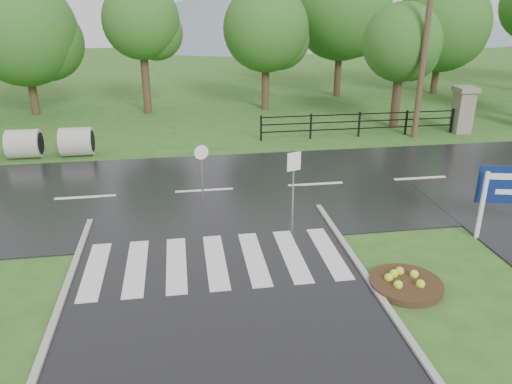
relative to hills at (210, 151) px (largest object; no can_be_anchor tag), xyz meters
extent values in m
cube|color=black|center=(-3.49, -55.00, 15.54)|extent=(90.00, 8.00, 0.04)
cube|color=silver|center=(-6.49, -60.00, 15.60)|extent=(0.50, 2.80, 0.02)
cube|color=silver|center=(-5.49, -60.00, 15.60)|extent=(0.50, 2.80, 0.02)
cube|color=silver|center=(-4.49, -60.00, 15.60)|extent=(0.50, 2.80, 0.02)
cube|color=silver|center=(-3.49, -60.00, 15.60)|extent=(0.50, 2.80, 0.02)
cube|color=silver|center=(-2.49, -60.00, 15.60)|extent=(0.50, 2.80, 0.02)
cube|color=silver|center=(-1.49, -60.00, 15.60)|extent=(0.50, 2.80, 0.02)
cube|color=silver|center=(-0.49, -60.00, 15.60)|extent=(0.50, 2.80, 0.02)
cube|color=gray|center=(9.51, -49.00, 16.54)|extent=(0.80, 0.80, 2.00)
cube|color=#6B6659|center=(9.51, -49.00, 17.66)|extent=(1.00, 1.00, 0.24)
cube|color=black|center=(4.26, -49.00, 15.94)|extent=(9.50, 0.05, 0.05)
cube|color=black|center=(4.26, -49.00, 16.29)|extent=(9.50, 0.05, 0.05)
cube|color=black|center=(4.26, -49.00, 16.64)|extent=(9.50, 0.05, 0.05)
cube|color=black|center=(-0.49, -49.00, 16.14)|extent=(0.08, 0.08, 1.20)
cube|color=black|center=(9.01, -49.00, 16.14)|extent=(0.08, 0.08, 1.20)
sphere|color=slate|center=(4.51, 0.00, -1.74)|extent=(48.00, 48.00, 48.00)
sphere|color=slate|center=(32.51, 0.00, 2.58)|extent=(36.00, 36.00, 36.00)
cylinder|color=#9E9B93|center=(-10.65, -50.00, 16.14)|extent=(1.30, 1.20, 1.20)
cylinder|color=#9E9B93|center=(-8.55, -50.00, 16.14)|extent=(1.30, 1.20, 1.20)
cube|color=silver|center=(3.91, -59.73, 16.53)|extent=(0.12, 0.12, 1.99)
cylinder|color=#332111|center=(0.84, -61.84, 15.62)|extent=(1.70, 1.70, 0.17)
cube|color=#939399|center=(-0.92, -57.52, 16.52)|extent=(0.04, 0.04, 1.96)
cube|color=white|center=(-0.92, -57.54, 17.34)|extent=(0.45, 0.17, 0.57)
cylinder|color=#939399|center=(-3.58, -56.11, 16.48)|extent=(0.06, 0.06, 1.88)
cylinder|color=white|center=(-3.58, -56.13, 17.32)|extent=(0.45, 0.16, 0.47)
cylinder|color=#473523|center=(6.87, -49.50, 19.60)|extent=(0.27, 0.27, 8.12)
cylinder|color=#3D2B1C|center=(6.68, -47.50, 17.29)|extent=(0.47, 0.47, 3.50)
sphere|color=#275D1D|center=(6.68, -47.50, 19.73)|extent=(3.79, 3.79, 3.79)
camera|label=1|loc=(-4.19, -71.23, 22.02)|focal=35.00mm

